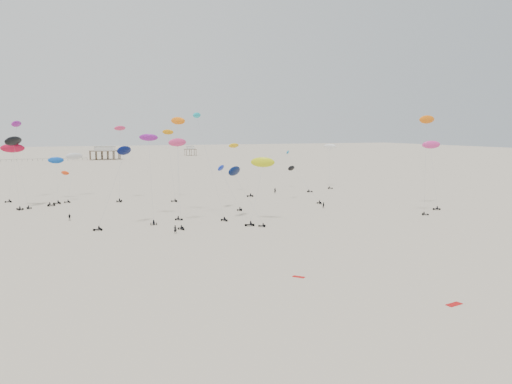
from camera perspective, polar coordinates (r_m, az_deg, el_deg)
name	(u,v)px	position (r m, az deg, el deg)	size (l,w,h in m)	color
ground_plane	(161,178)	(223.84, -10.80, 1.56)	(900.00, 900.00, 0.00)	#C2B49A
pavilion_main	(105,154)	(370.49, -16.88, 4.22)	(21.00, 13.00, 9.80)	brown
pavilion_small	(190,151)	(412.10, -7.50, 4.64)	(9.00, 7.00, 8.00)	brown
pier_fence	(25,160)	(369.68, -24.93, 3.32)	(80.20, 0.20, 1.50)	black
rig_0	(178,161)	(113.01, -8.87, 3.54)	(4.54, 9.95, 19.78)	black
rig_1	(120,155)	(155.73, -15.30, 4.09)	(4.67, 8.45, 22.75)	black
rig_2	(239,161)	(167.15, -1.96, 3.51)	(4.34, 16.22, 20.09)	black
rig_3	(210,164)	(119.28, -5.29, 3.24)	(6.77, 9.86, 25.62)	black
rig_4	(178,140)	(125.79, -8.89, 5.86)	(5.48, 12.55, 24.97)	black
rig_5	(226,178)	(134.40, -3.49, 1.64)	(6.62, 8.72, 12.43)	black
rig_6	(427,132)	(131.93, 18.92, 6.50)	(4.87, 3.16, 25.08)	black
rig_7	(298,170)	(177.48, 4.78, 2.56)	(4.17, 16.45, 18.36)	black
rig_8	(13,154)	(151.66, -26.01, 3.90)	(6.40, 8.75, 17.91)	black
rig_9	(170,152)	(154.75, -9.83, 4.54)	(3.92, 11.26, 21.79)	black
rig_10	(56,170)	(163.07, -21.88, 2.36)	(4.87, 13.99, 15.88)	black
rig_11	(58,188)	(155.83, -21.69, 0.41)	(7.00, 12.25, 12.86)	black
rig_12	(119,165)	(113.19, -15.37, 2.99)	(9.69, 6.16, 18.08)	black
rig_13	(261,172)	(114.95, 0.53, 2.29)	(8.97, 7.43, 15.32)	black
rig_14	(330,152)	(186.99, 8.44, 4.53)	(6.42, 9.20, 16.37)	black
rig_15	(14,146)	(149.35, -25.89, 4.77)	(6.73, 6.73, 19.94)	black
rig_16	(150,158)	(121.73, -12.05, 3.87)	(5.15, 13.63, 21.32)	black
rig_17	(236,175)	(119.47, -2.25, 1.95)	(5.76, 16.41, 16.29)	black
rig_18	(15,140)	(168.23, -25.86, 5.39)	(5.89, 10.17, 24.25)	black
rig_19	(432,154)	(148.84, 19.46, 4.13)	(8.61, 11.07, 19.14)	black
rig_20	(73,161)	(168.64, -20.14, 3.34)	(6.66, 16.89, 18.76)	black
rig_21	(301,179)	(150.70, 5.13, 1.45)	(6.02, 14.68, 15.01)	black
spectator_0	(175,233)	(105.26, -9.21, -4.69)	(0.75, 0.52, 2.06)	black
spectator_1	(324,208)	(137.96, 7.74, -1.84)	(0.93, 0.54, 1.90)	black
spectator_2	(70,221)	(126.33, -20.53, -3.07)	(1.13, 0.61, 1.91)	black
spectator_3	(275,193)	(168.52, 2.19, -0.14)	(0.80, 0.55, 2.19)	black
grounded_kite_a	(454,305)	(67.71, 21.70, -11.87)	(2.20, 0.90, 0.08)	#B90B0B
grounded_kite_b	(299,277)	(74.35, 4.90, -9.66)	(1.80, 0.70, 0.07)	red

